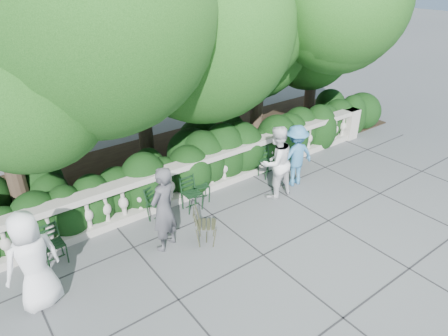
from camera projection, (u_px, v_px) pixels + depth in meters
ground at (250, 223)px, 9.06m from camera, size 90.00×90.00×0.00m
balustrade at (205, 174)px, 10.11m from camera, size 12.00×0.44×1.00m
shrub_hedge at (181, 173)px, 11.19m from camera, size 15.00×2.60×1.70m
tree_canopy at (193, 21)px, 9.84m from camera, size 15.04×6.52×6.78m
chair_a at (60, 267)px, 7.79m from camera, size 0.46×0.50×0.84m
chair_b at (165, 221)px, 9.13m from camera, size 0.58×0.61×0.84m
chair_c at (202, 204)px, 9.79m from camera, size 0.57×0.59×0.84m
chair_d at (196, 212)px, 9.46m from camera, size 0.45×0.49×0.84m
chair_e at (270, 178)px, 10.94m from camera, size 0.44×0.48×0.84m
chair_weathered at (213, 241)px, 8.48m from camera, size 0.65×0.64×0.84m
person_businessman at (33, 261)px, 6.54m from camera, size 1.00×0.75×1.86m
person_woman_grey at (163, 209)px, 7.92m from camera, size 0.79×0.68×1.84m
person_casual_man at (276, 162)px, 9.73m from camera, size 0.93×0.73×1.85m
person_older_blue at (295, 156)px, 10.29m from camera, size 1.14×0.76×1.65m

